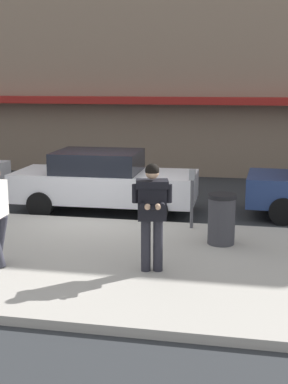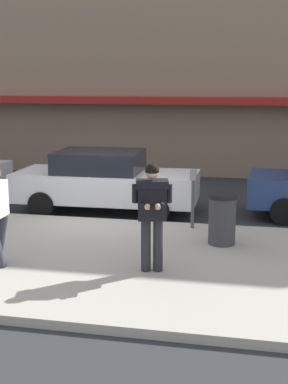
{
  "view_description": "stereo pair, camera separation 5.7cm",
  "coord_description": "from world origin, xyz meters",
  "px_view_note": "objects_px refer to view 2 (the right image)",
  "views": [
    {
      "loc": [
        3.49,
        -11.66,
        3.22
      ],
      "look_at": [
        1.83,
        -3.47,
        1.49
      ],
      "focal_mm": 50.0,
      "sensor_mm": 36.0,
      "label": 1
    },
    {
      "loc": [
        3.55,
        -11.65,
        3.22
      ],
      "look_at": [
        1.83,
        -3.47,
        1.49
      ],
      "focal_mm": 50.0,
      "sensor_mm": 36.0,
      "label": 2
    }
  ],
  "objects_px": {
    "parking_meter": "(193,190)",
    "trash_bin": "(222,219)",
    "parked_sedan_mid": "(105,181)",
    "man_texting_on_phone": "(152,206)"
  },
  "relations": [
    {
      "from": "parking_meter",
      "to": "trash_bin",
      "type": "bearing_deg",
      "value": -56.04
    },
    {
      "from": "parking_meter",
      "to": "trash_bin",
      "type": "xyz_separation_m",
      "value": [
        0.69,
        -1.02,
        -0.34
      ]
    },
    {
      "from": "parked_sedan_mid",
      "to": "trash_bin",
      "type": "distance_m",
      "value": 4.02
    },
    {
      "from": "parked_sedan_mid",
      "to": "parking_meter",
      "type": "height_order",
      "value": "parked_sedan_mid"
    },
    {
      "from": "trash_bin",
      "to": "parking_meter",
      "type": "bearing_deg",
      "value": 123.96
    },
    {
      "from": "parked_sedan_mid",
      "to": "parking_meter",
      "type": "bearing_deg",
      "value": -33.32
    },
    {
      "from": "parked_sedan_mid",
      "to": "parking_meter",
      "type": "relative_size",
      "value": 3.57
    },
    {
      "from": "trash_bin",
      "to": "parked_sedan_mid",
      "type": "bearing_deg",
      "value": 139.87
    },
    {
      "from": "man_texting_on_phone",
      "to": "trash_bin",
      "type": "bearing_deg",
      "value": 59.72
    },
    {
      "from": "trash_bin",
      "to": "man_texting_on_phone",
      "type": "bearing_deg",
      "value": -120.28
    }
  ]
}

